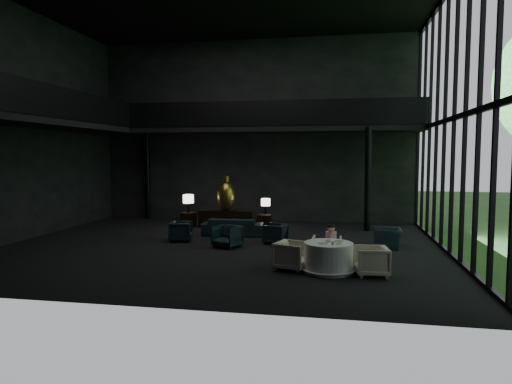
% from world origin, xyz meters
% --- Properties ---
extents(floor, '(14.00, 12.00, 0.02)m').
position_xyz_m(floor, '(0.00, 0.00, 0.00)').
color(floor, black).
rests_on(floor, ground).
extents(wall_back, '(14.00, 0.04, 8.00)m').
position_xyz_m(wall_back, '(0.00, 6.00, 4.00)').
color(wall_back, black).
rests_on(wall_back, ground).
extents(wall_front, '(14.00, 0.04, 8.00)m').
position_xyz_m(wall_front, '(0.00, -6.00, 4.00)').
color(wall_front, black).
rests_on(wall_front, ground).
extents(wall_left, '(0.04, 12.00, 8.00)m').
position_xyz_m(wall_left, '(-7.00, 0.00, 4.00)').
color(wall_left, black).
rests_on(wall_left, ground).
extents(curtain_wall, '(0.20, 12.00, 8.00)m').
position_xyz_m(curtain_wall, '(6.95, 0.00, 4.00)').
color(curtain_wall, black).
rests_on(curtain_wall, ground).
extents(mezzanine_left, '(2.00, 12.00, 0.25)m').
position_xyz_m(mezzanine_left, '(-6.00, 0.00, 4.00)').
color(mezzanine_left, black).
rests_on(mezzanine_left, wall_left).
extents(mezzanine_back, '(12.00, 2.00, 0.25)m').
position_xyz_m(mezzanine_back, '(1.00, 5.00, 4.00)').
color(mezzanine_back, black).
rests_on(mezzanine_back, wall_back).
extents(railing_left, '(0.06, 12.00, 1.00)m').
position_xyz_m(railing_left, '(-5.00, 0.00, 4.60)').
color(railing_left, black).
rests_on(railing_left, mezzanine_left).
extents(railing_back, '(12.00, 0.06, 1.00)m').
position_xyz_m(railing_back, '(1.00, 4.00, 4.60)').
color(railing_back, black).
rests_on(railing_back, mezzanine_back).
extents(column_nw, '(0.24, 0.24, 4.00)m').
position_xyz_m(column_nw, '(-5.00, 5.70, 2.00)').
color(column_nw, black).
rests_on(column_nw, floor).
extents(column_ne, '(0.24, 0.24, 4.00)m').
position_xyz_m(column_ne, '(4.80, 4.00, 2.00)').
color(column_ne, black).
rests_on(column_ne, floor).
extents(console, '(2.22, 0.50, 0.71)m').
position_xyz_m(console, '(-0.75, 3.67, 0.35)').
color(console, black).
rests_on(console, floor).
extents(bronze_urn, '(0.74, 0.74, 1.39)m').
position_xyz_m(bronze_urn, '(-0.75, 3.66, 1.30)').
color(bronze_urn, '#B67030').
rests_on(bronze_urn, console).
extents(side_table_left, '(0.54, 0.54, 0.59)m').
position_xyz_m(side_table_left, '(-2.35, 3.64, 0.30)').
color(side_table_left, black).
rests_on(side_table_left, floor).
extents(table_lamp_left, '(0.44, 0.44, 0.73)m').
position_xyz_m(table_lamp_left, '(-2.35, 3.68, 1.11)').
color(table_lamp_left, black).
rests_on(table_lamp_left, side_table_left).
extents(side_table_right, '(0.55, 0.55, 0.60)m').
position_xyz_m(side_table_right, '(0.85, 3.46, 0.30)').
color(side_table_right, black).
rests_on(side_table_right, floor).
extents(table_lamp_right, '(0.36, 0.36, 0.61)m').
position_xyz_m(table_lamp_right, '(0.85, 3.72, 1.04)').
color(table_lamp_right, black).
rests_on(table_lamp_right, side_table_right).
extents(sofa, '(2.38, 0.81, 0.92)m').
position_xyz_m(sofa, '(-0.09, 2.03, 0.46)').
color(sofa, black).
rests_on(sofa, floor).
extents(lounge_armchair_west, '(0.77, 0.80, 0.71)m').
position_xyz_m(lounge_armchair_west, '(-1.58, 0.60, 0.35)').
color(lounge_armchair_west, black).
rests_on(lounge_armchair_west, floor).
extents(lounge_armchair_east, '(0.74, 0.77, 0.68)m').
position_xyz_m(lounge_armchair_east, '(1.64, 0.77, 0.34)').
color(lounge_armchair_east, black).
rests_on(lounge_armchair_east, floor).
extents(lounge_armchair_south, '(0.96, 0.93, 0.77)m').
position_xyz_m(lounge_armchair_south, '(0.23, -0.16, 0.38)').
color(lounge_armchair_south, black).
rests_on(lounge_armchair_south, floor).
extents(window_armchair, '(0.59, 0.87, 0.74)m').
position_xyz_m(window_armchair, '(5.25, 0.74, 0.37)').
color(window_armchair, black).
rests_on(window_armchair, floor).
extents(coffee_table, '(1.02, 1.02, 0.38)m').
position_xyz_m(coffee_table, '(-0.07, 1.01, 0.19)').
color(coffee_table, black).
rests_on(coffee_table, floor).
extents(dining_table, '(1.39, 1.39, 0.75)m').
position_xyz_m(dining_table, '(3.47, -2.67, 0.33)').
color(dining_table, white).
rests_on(dining_table, floor).
extents(dining_chair_north, '(0.83, 0.78, 0.83)m').
position_xyz_m(dining_chair_north, '(3.40, -1.72, 0.42)').
color(dining_chair_north, silver).
rests_on(dining_chair_north, floor).
extents(dining_chair_east, '(0.80, 0.85, 0.80)m').
position_xyz_m(dining_chair_east, '(4.51, -2.81, 0.40)').
color(dining_chair_east, silver).
rests_on(dining_chair_east, floor).
extents(dining_chair_west, '(0.94, 0.98, 0.82)m').
position_xyz_m(dining_chair_west, '(2.54, -2.58, 0.41)').
color(dining_chair_west, beige).
rests_on(dining_chair_west, floor).
extents(child, '(0.29, 0.29, 0.63)m').
position_xyz_m(child, '(3.51, -1.69, 0.76)').
color(child, pink).
rests_on(child, dining_chair_north).
extents(plate_a, '(0.25, 0.25, 0.01)m').
position_xyz_m(plate_a, '(3.33, -2.84, 0.76)').
color(plate_a, white).
rests_on(plate_a, dining_table).
extents(plate_b, '(0.26, 0.26, 0.02)m').
position_xyz_m(plate_b, '(3.72, -2.49, 0.76)').
color(plate_b, white).
rests_on(plate_b, dining_table).
extents(saucer, '(0.18, 0.18, 0.01)m').
position_xyz_m(saucer, '(3.72, -2.84, 0.76)').
color(saucer, white).
rests_on(saucer, dining_table).
extents(coffee_cup, '(0.08, 0.08, 0.05)m').
position_xyz_m(coffee_cup, '(3.75, -2.71, 0.79)').
color(coffee_cup, white).
rests_on(coffee_cup, saucer).
extents(cereal_bowl, '(0.15, 0.15, 0.08)m').
position_xyz_m(cereal_bowl, '(3.46, -2.58, 0.79)').
color(cereal_bowl, white).
rests_on(cereal_bowl, dining_table).
extents(cream_pot, '(0.08, 0.08, 0.08)m').
position_xyz_m(cream_pot, '(3.57, -2.97, 0.79)').
color(cream_pot, '#99999E').
rests_on(cream_pot, dining_table).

